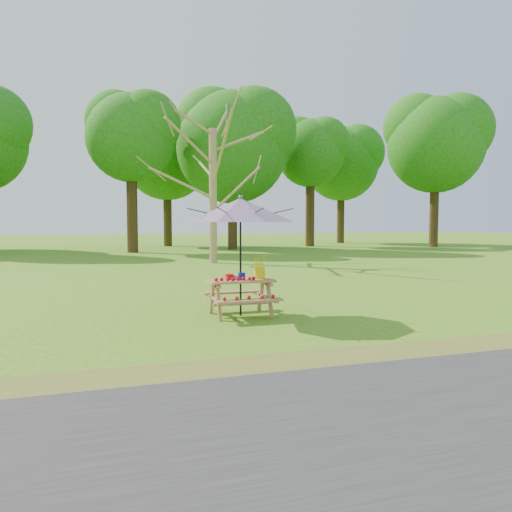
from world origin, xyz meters
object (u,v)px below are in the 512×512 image
object	(u,v)px
flower_bucket	(260,266)
patio_umbrella	(240,210)
bare_tree	(212,72)
picnic_table	(241,298)

from	to	relation	value
flower_bucket	patio_umbrella	bearing A→B (deg)	-171.05
flower_bucket	bare_tree	bearing A→B (deg)	81.10
bare_tree	patio_umbrella	size ratio (longest dim) A/B	5.72
picnic_table	flower_bucket	bearing A→B (deg)	9.34
flower_bucket	picnic_table	bearing A→B (deg)	-170.66
bare_tree	patio_umbrella	bearing A→B (deg)	-100.73
picnic_table	patio_umbrella	distance (m)	1.62
picnic_table	patio_umbrella	bearing A→B (deg)	84.81
picnic_table	flower_bucket	size ratio (longest dim) A/B	2.89
patio_umbrella	flower_bucket	bearing A→B (deg)	8.95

